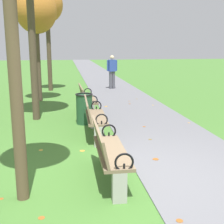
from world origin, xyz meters
TOP-DOWN VIEW (x-y plane):
  - ground_plane at (0.00, 0.00)m, footprint 80.00×80.00m
  - paved_walkway at (1.19, 18.00)m, footprint 2.37×44.00m
  - park_bench_1 at (-0.50, 0.03)m, footprint 0.48×1.60m
  - park_bench_2 at (-0.50, 2.43)m, footprint 0.52×1.61m
  - park_bench_3 at (-0.50, 4.80)m, footprint 0.51×1.61m
  - tree_3 at (-2.12, 7.45)m, footprint 1.51×1.51m
  - tree_4 at (-1.84, 10.16)m, footprint 1.43×1.43m
  - pedestrian_walking at (1.14, 10.21)m, footprint 0.52×0.28m
  - trash_bin at (-0.65, 3.68)m, footprint 0.48×0.48m
  - scattered_leaves at (-0.51, 2.25)m, footprint 4.74×8.77m

SIDE VIEW (x-z plane):
  - ground_plane at x=0.00m, z-range 0.00..0.00m
  - paved_walkway at x=1.19m, z-range 0.00..0.02m
  - scattered_leaves at x=-0.51m, z-range 0.00..0.02m
  - trash_bin at x=-0.65m, z-range 0.00..0.84m
  - park_bench_1 at x=-0.50m, z-range 0.04..0.93m
  - park_bench_2 at x=-0.50m, z-range 0.04..0.93m
  - park_bench_3 at x=-0.50m, z-range 0.04..0.93m
  - pedestrian_walking at x=1.14m, z-range 0.12..1.74m
  - tree_3 at x=-2.12m, z-range 1.24..5.43m
  - tree_4 at x=-1.84m, z-range 1.47..6.16m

